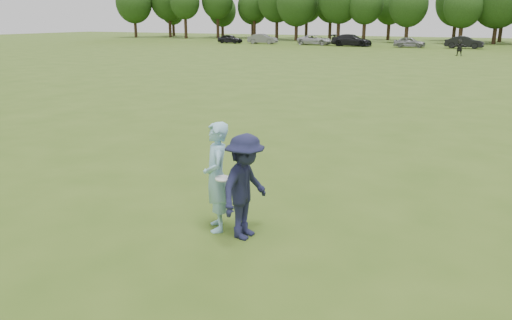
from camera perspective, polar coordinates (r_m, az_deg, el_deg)
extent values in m
plane|color=#375317|center=(9.50, -6.82, -7.19)|extent=(200.00, 200.00, 0.00)
imported|color=#92C9E2|center=(8.89, -4.51, -1.95)|extent=(0.80, 0.86, 1.98)
imported|color=#1A1C3A|center=(8.56, -1.26, -3.09)|extent=(0.77, 1.25, 1.85)
imported|color=#252525|center=(55.54, 22.25, 11.85)|extent=(1.58, 0.56, 1.69)
imported|color=black|center=(77.06, -2.98, 13.66)|extent=(3.91, 1.78, 1.30)
imported|color=slate|center=(75.40, 0.78, 13.68)|extent=(4.46, 1.92, 1.43)
imported|color=#B9B8BE|center=(72.62, 6.77, 13.47)|extent=(4.98, 2.34, 1.38)
imported|color=black|center=(70.11, 10.87, 13.29)|extent=(5.42, 2.21, 1.57)
imported|color=gray|center=(68.71, 17.15, 12.74)|extent=(4.03, 1.73, 1.35)
imported|color=black|center=(68.76, 22.71, 12.29)|extent=(4.63, 1.85, 1.50)
cylinder|color=white|center=(8.58, -3.80, -2.12)|extent=(0.30, 0.30, 0.06)
cylinder|color=#332114|center=(103.03, -13.60, 14.48)|extent=(0.56, 0.56, 3.63)
ellipsoid|color=#1D3812|center=(103.05, -13.78, 17.11)|extent=(6.88, 6.88, 7.91)
cylinder|color=#332114|center=(103.16, -9.80, 14.82)|extent=(0.56, 0.56, 4.13)
cylinder|color=#332114|center=(96.68, -8.04, 14.85)|extent=(0.56, 0.56, 4.18)
ellipsoid|color=#1D3812|center=(96.71, -8.14, 17.45)|extent=(5.42, 5.42, 6.23)
cylinder|color=#332114|center=(96.99, -4.38, 14.98)|extent=(0.56, 0.56, 4.26)
ellipsoid|color=#1D3812|center=(97.03, -4.44, 17.69)|extent=(5.79, 5.79, 6.66)
cylinder|color=#332114|center=(95.08, -0.18, 14.90)|extent=(0.56, 0.56, 3.91)
ellipsoid|color=#1D3812|center=(95.10, -0.19, 17.48)|extent=(5.47, 5.47, 6.29)
cylinder|color=#332114|center=(91.23, 2.39, 14.82)|extent=(0.56, 0.56, 3.83)
ellipsoid|color=#1D3812|center=(91.26, 2.43, 17.83)|extent=(6.75, 6.75, 7.76)
cylinder|color=#332114|center=(86.59, 4.62, 14.53)|extent=(0.56, 0.56, 3.25)
ellipsoid|color=#1D3812|center=(86.60, 4.69, 17.51)|extent=(6.76, 6.76, 7.78)
cylinder|color=#332114|center=(84.58, 9.39, 14.50)|extent=(0.56, 0.56, 3.71)
cylinder|color=#332114|center=(83.03, 12.24, 14.24)|extent=(0.56, 0.56, 3.46)
ellipsoid|color=#1D3812|center=(83.03, 12.41, 17.04)|extent=(5.49, 5.49, 6.31)
cylinder|color=#332114|center=(81.50, 16.82, 13.80)|extent=(0.56, 0.56, 3.14)
ellipsoid|color=#1D3812|center=(81.49, 17.05, 16.62)|extent=(5.78, 5.78, 6.64)
cylinder|color=#332114|center=(80.26, 22.34, 13.23)|extent=(0.56, 0.56, 3.01)
ellipsoid|color=#1D3812|center=(80.24, 22.63, 15.95)|extent=(5.46, 5.46, 6.28)
cylinder|color=#332114|center=(82.40, 25.62, 12.99)|extent=(0.56, 0.56, 3.23)
cylinder|color=#332114|center=(108.87, -9.40, 14.59)|extent=(0.56, 0.56, 2.97)
ellipsoid|color=#1D3812|center=(108.86, -9.49, 16.45)|extent=(4.85, 4.85, 5.58)
cylinder|color=#332114|center=(103.78, -3.84, 14.63)|extent=(0.56, 0.56, 2.73)
ellipsoid|color=#1D3812|center=(103.76, -3.87, 16.66)|extent=(5.45, 5.45, 6.27)
cylinder|color=#332114|center=(98.78, -0.39, 14.75)|extent=(0.56, 0.56, 3.25)
ellipsoid|color=#1D3812|center=(98.78, -0.40, 17.10)|extent=(5.68, 5.68, 6.53)
cylinder|color=#332114|center=(97.56, 5.77, 14.77)|extent=(0.56, 0.56, 3.62)
ellipsoid|color=#1D3812|center=(97.57, 5.84, 17.28)|extent=(5.80, 5.80, 6.67)
cylinder|color=#332114|center=(93.33, 8.45, 14.62)|extent=(0.56, 0.56, 3.61)
ellipsoid|color=#1D3812|center=(93.34, 8.56, 17.19)|extent=(5.58, 5.58, 6.42)
cylinder|color=#332114|center=(91.18, 14.90, 14.15)|extent=(0.56, 0.56, 3.29)
ellipsoid|color=#1D3812|center=(91.18, 15.08, 16.59)|extent=(5.30, 5.30, 6.09)
cylinder|color=#332114|center=(91.08, 21.71, 13.57)|extent=(0.56, 0.56, 3.28)
ellipsoid|color=#1D3812|center=(91.09, 22.01, 16.40)|extent=(6.78, 6.78, 7.79)
cylinder|color=#332114|center=(89.16, 26.15, 13.00)|extent=(0.56, 0.56, 3.11)
ellipsoid|color=#1D3812|center=(89.15, 26.46, 15.44)|extent=(5.34, 5.34, 6.14)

